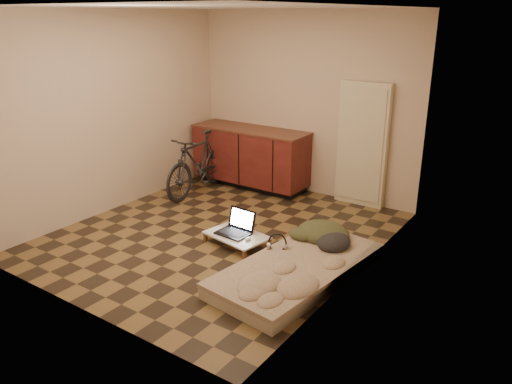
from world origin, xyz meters
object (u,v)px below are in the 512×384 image
Objects in this scene: bicycle at (198,160)px; futon at (298,270)px; lap_desk at (237,236)px; laptop at (236,228)px.

bicycle is 0.77× the size of futon.
bicycle is 1.92m from lap_desk.
lap_desk is 1.98× the size of laptop.
lap_desk is 0.09m from laptop.
bicycle is at bearing 147.52° from laptop.
laptop is (-1.01, 0.32, 0.09)m from futon.
bicycle is at bearing 157.81° from futon.
bicycle is 2.89m from futon.
futon is at bearing -6.06° from lap_desk.
futon reaches higher than lap_desk.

